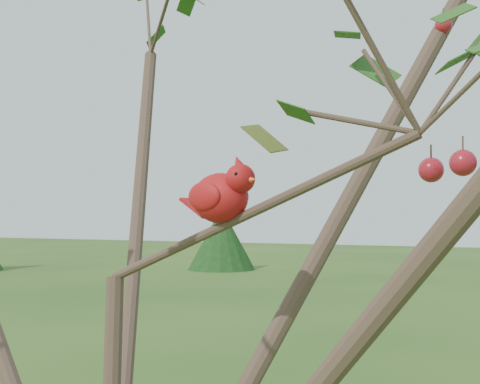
# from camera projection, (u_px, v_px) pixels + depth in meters

# --- Properties ---
(crabapple_tree) EXTENTS (2.35, 2.05, 2.95)m
(crabapple_tree) POSITION_uv_depth(u_px,v_px,m) (110.00, 188.00, 1.18)
(crabapple_tree) COLOR #3D2B21
(crabapple_tree) RESTS_ON ground
(cardinal) EXTENTS (0.18, 0.12, 0.13)m
(cardinal) POSITION_uv_depth(u_px,v_px,m) (223.00, 195.00, 1.20)
(cardinal) COLOR #B8170F
(cardinal) RESTS_ON ground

